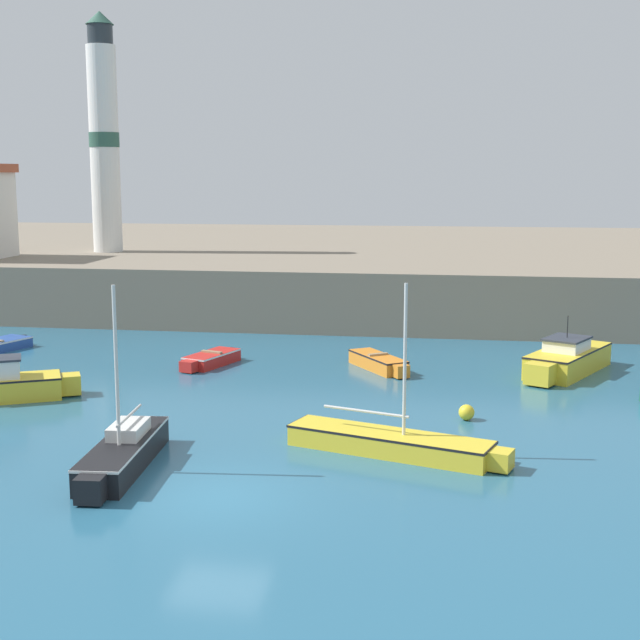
{
  "coord_description": "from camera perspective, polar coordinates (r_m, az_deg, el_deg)",
  "views": [
    {
      "loc": [
        5.9,
        -20.97,
        8.17
      ],
      "look_at": [
        0.22,
        15.64,
        2.0
      ],
      "focal_mm": 50.0,
      "sensor_mm": 36.0,
      "label": 1
    }
  ],
  "objects": [
    {
      "name": "quay_seawall",
      "position": [
        64.37,
        3.52,
        3.58
      ],
      "size": [
        120.0,
        40.0,
        3.19
      ],
      "primitive_type": "cube",
      "color": "gray",
      "rests_on": "ground"
    },
    {
      "name": "mooring_buoy",
      "position": [
        30.18,
        9.36,
        -5.85
      ],
      "size": [
        0.53,
        0.53,
        0.53
      ],
      "primitive_type": "sphere",
      "color": "yellow",
      "rests_on": "ground"
    },
    {
      "name": "ground_plane",
      "position": [
        23.26,
        -6.58,
        -11.17
      ],
      "size": [
        200.0,
        200.0,
        0.0
      ],
      "primitive_type": "plane",
      "color": "#28607F"
    },
    {
      "name": "dinghy_red_7",
      "position": [
        38.32,
        -7.03,
        -2.48
      ],
      "size": [
        2.02,
        3.48,
        0.61
      ],
      "color": "red",
      "rests_on": "ground"
    },
    {
      "name": "dinghy_orange_5",
      "position": [
        37.35,
        3.8,
        -2.69
      ],
      "size": [
        2.82,
        3.6,
        0.67
      ],
      "color": "orange",
      "rests_on": "ground"
    },
    {
      "name": "lighthouse",
      "position": [
        57.98,
        -13.66,
        11.32
      ],
      "size": [
        1.86,
        1.86,
        14.64
      ],
      "color": "silver",
      "rests_on": "quay_seawall"
    },
    {
      "name": "sailboat_yellow_3",
      "position": [
        26.37,
        4.71,
        -7.8
      ],
      "size": [
        6.71,
        3.22,
        5.07
      ],
      "color": "yellow",
      "rests_on": "ground"
    },
    {
      "name": "motorboat_yellow_0",
      "position": [
        37.93,
        15.5,
        -2.42
      ],
      "size": [
        4.04,
        5.97,
        2.4
      ],
      "color": "yellow",
      "rests_on": "ground"
    },
    {
      "name": "sailboat_black_8",
      "position": [
        25.66,
        -12.5,
        -8.23
      ],
      "size": [
        1.67,
        5.77,
        5.2
      ],
      "color": "black",
      "rests_on": "ground"
    }
  ]
}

